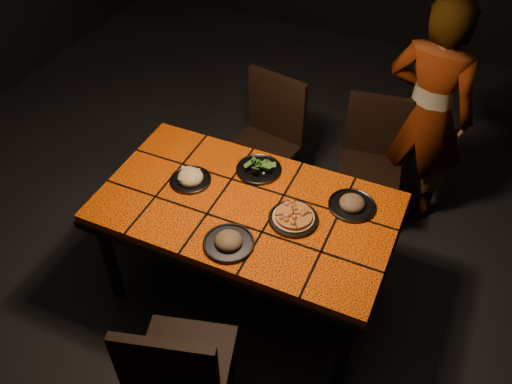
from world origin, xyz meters
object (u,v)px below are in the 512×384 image
at_px(chair_far_left, 268,135).
at_px(diner, 427,114).
at_px(chair_near, 178,370).
at_px(plate_pasta, 191,178).
at_px(plate_pizza, 293,218).
at_px(dining_table, 246,215).
at_px(chair_far_right, 372,153).

xyz_separation_m(chair_far_left, diner, (0.96, 0.32, 0.25)).
relative_size(chair_near, plate_pasta, 4.13).
bearing_deg(plate_pasta, plate_pizza, -4.01).
relative_size(chair_near, diner, 0.60).
bearing_deg(plate_pasta, dining_table, -6.48).
distance_m(diner, plate_pizza, 1.26).
xyz_separation_m(chair_far_left, plate_pizza, (0.51, -0.85, 0.21)).
xyz_separation_m(chair_far_right, plate_pasta, (-0.83, -0.95, 0.25)).
bearing_deg(chair_far_left, dining_table, -64.36).
bearing_deg(chair_far_left, chair_near, -69.56).
distance_m(plate_pizza, plate_pasta, 0.64).
distance_m(chair_far_left, diner, 1.05).
height_order(dining_table, chair_far_left, chair_far_left).
xyz_separation_m(diner, plate_pizza, (-0.46, -1.17, -0.03)).
xyz_separation_m(chair_far_right, plate_pizza, (-0.19, -0.99, 0.25)).
xyz_separation_m(chair_far_left, plate_pasta, (-0.13, -0.80, 0.22)).
bearing_deg(chair_far_right, chair_far_left, -177.97).
bearing_deg(plate_pizza, diner, 68.73).
bearing_deg(dining_table, chair_far_right, 64.75).
height_order(dining_table, chair_near, chair_near).
bearing_deg(chair_near, chair_far_left, -95.23).
height_order(chair_far_right, plate_pasta, chair_far_right).
distance_m(dining_table, chair_near, 0.92).
distance_m(chair_near, diner, 2.19).
bearing_deg(chair_far_right, plate_pasta, -140.74).
bearing_deg(plate_pizza, plate_pasta, 175.99).
height_order(chair_far_left, diner, diner).
height_order(chair_far_right, diner, diner).
bearing_deg(chair_far_right, chair_near, -110.90).
bearing_deg(chair_near, plate_pizza, -117.46).
relative_size(chair_far_left, chair_far_right, 1.07).
bearing_deg(plate_pasta, chair_far_left, 80.58).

